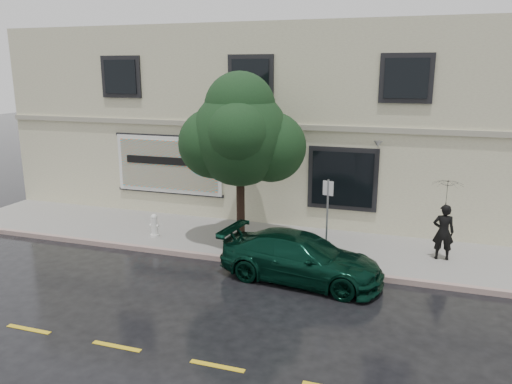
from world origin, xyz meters
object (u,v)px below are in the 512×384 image
(car, at_px, (301,258))
(fire_hydrant, at_px, (154,225))
(street_tree, at_px, (240,138))
(pedestrian, at_px, (443,232))

(car, xyz_separation_m, fire_hydrant, (-5.26, 1.58, -0.11))
(street_tree, xyz_separation_m, fire_hydrant, (-2.88, -0.32, -2.95))
(pedestrian, distance_m, fire_hydrant, 8.89)
(street_tree, bearing_deg, car, -38.58)
(car, distance_m, street_tree, 4.16)
(pedestrian, relative_size, fire_hydrant, 2.15)
(fire_hydrant, bearing_deg, street_tree, -18.22)
(pedestrian, bearing_deg, fire_hydrant, 1.04)
(pedestrian, bearing_deg, street_tree, 0.47)
(car, bearing_deg, street_tree, 58.57)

